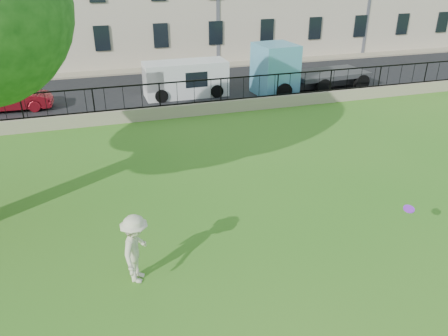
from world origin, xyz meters
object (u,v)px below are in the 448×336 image
object	(u,v)px
frisbee	(409,209)
man	(136,249)
blue_truck	(311,66)
red_sedan	(12,99)
white_van	(186,79)

from	to	relation	value
frisbee	man	bearing A→B (deg)	170.35
frisbee	blue_truck	xyz separation A→B (m)	(5.08, 14.89, -0.04)
man	red_sedan	bearing A→B (deg)	39.67
frisbee	blue_truck	distance (m)	15.73
white_van	blue_truck	distance (m)	7.16
man	red_sedan	distance (m)	15.42
frisbee	blue_truck	world-z (taller)	blue_truck
red_sedan	blue_truck	distance (m)	15.99
red_sedan	white_van	xyz separation A→B (m)	(8.86, 0.00, 0.33)
frisbee	red_sedan	xyz separation A→B (m)	(-10.86, 15.89, -0.81)
frisbee	red_sedan	distance (m)	19.27
white_van	frisbee	bearing A→B (deg)	-83.31
man	white_van	world-z (taller)	white_van
red_sedan	blue_truck	size ratio (longest dim) A/B	0.56
man	red_sedan	world-z (taller)	man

